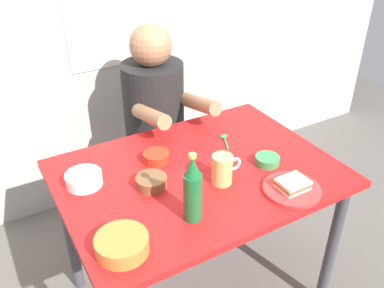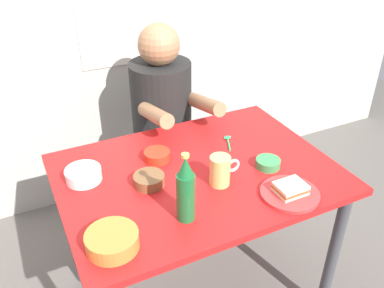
% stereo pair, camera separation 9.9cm
% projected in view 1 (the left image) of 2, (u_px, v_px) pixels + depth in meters
% --- Properties ---
extents(dining_table, '(1.10, 0.80, 0.74)m').
position_uv_depth(dining_table, '(198.00, 189.00, 1.71)').
color(dining_table, red).
rests_on(dining_table, ground).
extents(stool, '(0.34, 0.34, 0.45)m').
position_uv_depth(stool, '(157.00, 167.00, 2.38)').
color(stool, '#4C4C51').
rests_on(stool, ground).
extents(person_seated, '(0.33, 0.56, 0.72)m').
position_uv_depth(person_seated, '(155.00, 102.00, 2.15)').
color(person_seated, black).
rests_on(person_seated, stool).
extents(plate_orange, '(0.22, 0.22, 0.01)m').
position_uv_depth(plate_orange, '(292.00, 189.00, 1.55)').
color(plate_orange, red).
rests_on(plate_orange, dining_table).
extents(sandwich, '(0.11, 0.09, 0.04)m').
position_uv_depth(sandwich, '(293.00, 184.00, 1.53)').
color(sandwich, beige).
rests_on(sandwich, plate_orange).
extents(beer_mug, '(0.13, 0.08, 0.12)m').
position_uv_depth(beer_mug, '(223.00, 169.00, 1.57)').
color(beer_mug, '#D1BC66').
rests_on(beer_mug, dining_table).
extents(beer_bottle, '(0.06, 0.06, 0.26)m').
position_uv_depth(beer_bottle, '(193.00, 191.00, 1.36)').
color(beer_bottle, '#19602D').
rests_on(beer_bottle, dining_table).
extents(soup_bowl_orange, '(0.17, 0.17, 0.05)m').
position_uv_depth(soup_bowl_orange, '(122.00, 244.00, 1.28)').
color(soup_bowl_orange, orange).
rests_on(soup_bowl_orange, dining_table).
extents(rice_bowl_white, '(0.14, 0.14, 0.05)m').
position_uv_depth(rice_bowl_white, '(84.00, 179.00, 1.57)').
color(rice_bowl_white, silver).
rests_on(rice_bowl_white, dining_table).
extents(sauce_bowl_chili, '(0.11, 0.11, 0.04)m').
position_uv_depth(sauce_bowl_chili, '(156.00, 157.00, 1.71)').
color(sauce_bowl_chili, red).
rests_on(sauce_bowl_chili, dining_table).
extents(dip_bowl_green, '(0.10, 0.10, 0.03)m').
position_uv_depth(dip_bowl_green, '(267.00, 160.00, 1.70)').
color(dip_bowl_green, '#388C4C').
rests_on(dip_bowl_green, dining_table).
extents(condiment_bowl_brown, '(0.12, 0.12, 0.04)m').
position_uv_depth(condiment_bowl_brown, '(151.00, 181.00, 1.57)').
color(condiment_bowl_brown, brown).
rests_on(condiment_bowl_brown, dining_table).
extents(spoon, '(0.07, 0.11, 0.01)m').
position_uv_depth(spoon, '(225.00, 139.00, 1.87)').
color(spoon, '#26A559').
rests_on(spoon, dining_table).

